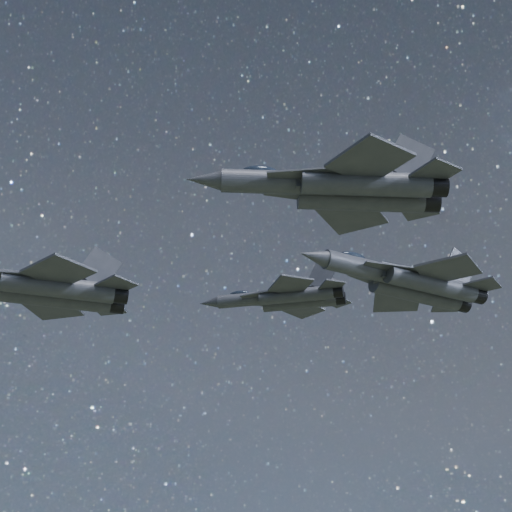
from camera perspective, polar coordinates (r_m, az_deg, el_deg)
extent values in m
cube|color=#2B2D36|center=(75.57, -13.42, -2.00)|extent=(9.35, 3.20, 1.46)
cylinder|color=#2B2D36|center=(74.35, -13.05, -2.05)|extent=(9.59, 3.31, 1.75)
cylinder|color=#2B2D36|center=(76.41, -13.19, -2.72)|extent=(9.59, 3.31, 1.75)
cylinder|color=black|center=(74.71, -9.12, -2.54)|extent=(1.71, 1.84, 1.62)
cylinder|color=black|center=(76.75, -9.36, -3.20)|extent=(1.71, 1.84, 1.62)
cube|color=#2B2D36|center=(74.15, -16.26, -1.21)|extent=(5.86, 1.37, 0.13)
cube|color=#2B2D36|center=(76.92, -16.33, -2.14)|extent=(5.90, 3.21, 0.13)
cube|color=#2B2D36|center=(71.99, -13.03, -1.00)|extent=(6.39, 6.44, 0.22)
cube|color=#2B2D36|center=(78.96, -13.49, -3.32)|extent=(5.78, 6.09, 0.22)
cube|color=#2B2D36|center=(73.43, -9.29, -1.89)|extent=(3.78, 3.81, 0.17)
cube|color=#2B2D36|center=(78.13, -9.82, -3.42)|extent=(3.40, 3.53, 0.17)
cube|color=#2B2D36|center=(75.18, -10.40, -0.80)|extent=(3.91, 0.67, 3.99)
cube|color=#2B2D36|center=(77.71, -10.66, -1.67)|extent=(3.82, 1.14, 3.99)
cylinder|color=#2B2D36|center=(84.54, -0.41, -2.90)|extent=(6.47, 3.40, 1.35)
cone|color=#2B2D36|center=(85.50, -3.12, -3.14)|extent=(2.36, 1.83, 1.21)
ellipsoid|color=#1A212F|center=(85.03, -1.09, -2.56)|extent=(2.24, 1.54, 0.66)
cube|color=#2B2D36|center=(83.70, 2.58, -2.65)|extent=(7.10, 3.59, 1.12)
cylinder|color=#2B2D36|center=(82.71, 2.72, -2.63)|extent=(7.28, 3.69, 1.35)
cylinder|color=#2B2D36|center=(84.27, 2.93, -3.10)|extent=(7.28, 3.69, 1.35)
cylinder|color=black|center=(82.19, 5.44, -2.37)|extent=(1.47, 1.55, 1.24)
cylinder|color=black|center=(83.75, 5.60, -2.85)|extent=(1.47, 1.55, 1.24)
cube|color=#2B2D36|center=(83.15, 0.45, -2.55)|extent=(4.35, 3.10, 0.10)
cube|color=#2B2D36|center=(85.23, 0.78, -3.18)|extent=(4.58, 1.60, 0.10)
cube|color=#2B2D36|center=(80.95, 2.33, -1.94)|extent=(4.00, 4.33, 0.17)
cube|color=#2B2D36|center=(86.23, 3.05, -3.55)|extent=(4.95, 4.88, 0.17)
cube|color=#2B2D36|center=(81.29, 5.09, -1.96)|extent=(2.34, 2.48, 0.13)
cube|color=#2B2D36|center=(84.88, 5.47, -3.06)|extent=(2.93, 2.91, 0.13)
cube|color=#2B2D36|center=(82.86, 4.37, -1.38)|extent=(2.79, 1.36, 3.07)
cube|color=#2B2D36|center=(84.79, 4.59, -1.99)|extent=(2.94, 0.90, 3.07)
cylinder|color=#2B2D36|center=(61.75, 1.48, 4.93)|extent=(8.26, 2.17, 1.72)
cone|color=#2B2D36|center=(61.56, -3.46, 5.09)|extent=(2.73, 1.69, 1.55)
ellipsoid|color=#1A212F|center=(62.10, 0.24, 5.62)|extent=(2.69, 1.30, 0.85)
cube|color=#2B2D36|center=(62.44, 6.75, 4.68)|extent=(9.13, 2.16, 1.44)
cylinder|color=#2B2D36|center=(61.34, 7.36, 4.81)|extent=(9.36, 2.24, 1.72)
cylinder|color=#2B2D36|center=(63.19, 7.00, 3.76)|extent=(9.36, 2.24, 1.72)
cylinder|color=black|center=(62.45, 11.96, 4.59)|extent=(1.52, 1.67, 1.59)
cylinder|color=black|center=(64.27, 11.47, 3.57)|extent=(1.52, 1.67, 1.59)
cube|color=#2B2D36|center=(60.62, 3.48, 5.50)|extent=(5.87, 2.59, 0.13)
cube|color=#2B2D36|center=(63.14, 3.16, 4.05)|extent=(5.85, 1.98, 0.13)
cube|color=#2B2D36|center=(59.22, 7.59, 6.34)|extent=(5.97, 6.18, 0.22)
cube|color=#2B2D36|center=(65.51, 6.41, 2.76)|extent=(6.17, 6.30, 0.22)
cube|color=#2B2D36|center=(61.28, 11.87, 5.48)|extent=(3.51, 3.61, 0.17)
cube|color=#2B2D36|center=(65.47, 10.78, 3.12)|extent=(3.64, 3.70, 0.17)
cube|color=#2B2D36|center=(62.88, 10.18, 6.43)|extent=(3.83, 0.70, 3.93)
cube|color=#2B2D36|center=(65.13, 9.64, 5.11)|extent=(3.84, 0.55, 3.93)
cylinder|color=#2B2D36|center=(73.65, 7.33, -0.86)|extent=(8.12, 4.41, 1.69)
cone|color=#2B2D36|center=(71.06, 3.85, -0.02)|extent=(2.97, 2.34, 1.52)
ellipsoid|color=#1A212F|center=(73.34, 6.45, -0.08)|extent=(2.82, 1.98, 0.84)
cube|color=#2B2D36|center=(76.73, 10.83, -1.74)|extent=(8.91, 4.66, 1.41)
cylinder|color=#2B2D36|center=(76.02, 11.61, -1.82)|extent=(9.13, 4.79, 1.69)
cylinder|color=#2B2D36|center=(77.55, 10.63, -2.43)|extent=(9.13, 4.79, 1.69)
cylinder|color=black|center=(79.06, 14.46, -2.50)|extent=(1.87, 1.96, 1.56)
cylinder|color=black|center=(80.52, 13.47, -3.08)|extent=(1.87, 1.96, 1.56)
cube|color=#2B2D36|center=(73.58, 9.23, -0.81)|extent=(5.77, 2.12, 0.13)
cube|color=#2B2D36|center=(75.70, 7.94, -1.68)|extent=(5.43, 3.97, 0.13)
cube|color=#2B2D36|center=(74.19, 12.69, -0.87)|extent=(6.21, 6.11, 0.22)
cube|color=#2B2D36|center=(79.38, 9.37, -2.96)|extent=(4.97, 5.39, 0.22)
cube|color=#2B2D36|center=(77.93, 14.87, -1.91)|extent=(3.68, 3.65, 0.16)
cube|color=#2B2D36|center=(81.32, 12.59, -3.25)|extent=(2.91, 3.09, 0.16)
cube|color=#2B2D36|center=(78.58, 13.40, -0.82)|extent=(3.68, 1.20, 3.86)
cube|color=#2B2D36|center=(80.43, 12.18, -1.57)|extent=(3.49, 1.77, 3.86)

